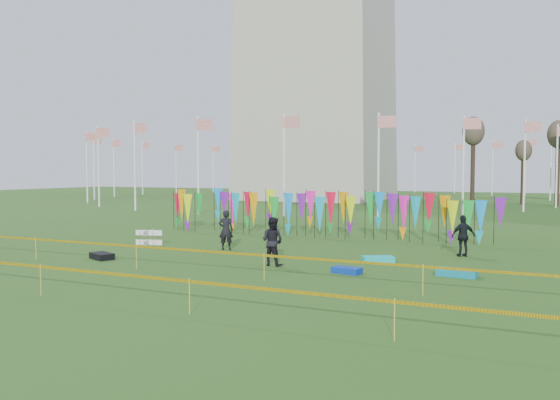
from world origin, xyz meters
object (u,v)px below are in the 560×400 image
at_px(person_right, 463,236).
at_px(kite_bag_black, 102,256).
at_px(person_mid, 272,241).
at_px(kite_bag_turquoise, 378,259).
at_px(kite_bag_teal, 457,273).
at_px(box_kite, 149,238).
at_px(kite_bag_blue, 347,270).
at_px(person_left, 226,230).

bearing_deg(person_right, kite_bag_black, -4.46).
distance_m(person_mid, person_right, 8.08).
xyz_separation_m(kite_bag_turquoise, kite_bag_teal, (3.09, -1.67, 0.00)).
xyz_separation_m(person_right, kite_bag_teal, (0.27, -4.53, -0.73)).
height_order(person_mid, kite_bag_teal, person_mid).
relative_size(box_kite, kite_bag_black, 0.69).
bearing_deg(kite_bag_teal, kite_bag_blue, -164.35).
bearing_deg(kite_bag_turquoise, person_right, 45.38).
relative_size(kite_bag_turquoise, kite_bag_black, 1.11).
height_order(box_kite, kite_bag_blue, box_kite).
height_order(person_mid, kite_bag_turquoise, person_mid).
relative_size(person_mid, kite_bag_blue, 1.84).
distance_m(person_right, kite_bag_teal, 4.59).
relative_size(box_kite, person_mid, 0.41).
bearing_deg(box_kite, person_mid, -18.58).
relative_size(person_left, person_right, 1.05).
bearing_deg(kite_bag_blue, person_mid, 173.05).
bearing_deg(person_mid, kite_bag_teal, -167.50).
distance_m(box_kite, person_right, 14.16).
height_order(person_left, person_mid, person_mid).
relative_size(person_right, kite_bag_teal, 1.33).
bearing_deg(person_left, kite_bag_blue, 135.72).
height_order(kite_bag_blue, kite_bag_teal, kite_bag_teal).
bearing_deg(kite_bag_blue, box_kite, 164.57).
distance_m(box_kite, person_mid, 8.13).
height_order(person_mid, person_right, person_mid).
bearing_deg(person_mid, kite_bag_turquoise, -139.10).
distance_m(kite_bag_blue, kite_bag_teal, 3.64).
bearing_deg(box_kite, kite_bag_teal, -7.88).
xyz_separation_m(person_left, kite_bag_blue, (6.59, -3.15, -0.79)).
xyz_separation_m(box_kite, kite_bag_blue, (10.68, -2.95, -0.26)).
distance_m(person_left, kite_bag_teal, 10.36).
distance_m(person_left, kite_bag_turquoise, 7.07).
bearing_deg(kite_bag_teal, person_right, 93.36).
bearing_deg(person_left, kite_bag_black, 34.29).
bearing_deg(box_kite, person_left, 2.86).
xyz_separation_m(kite_bag_turquoise, kite_bag_black, (-10.23, -3.78, 0.01)).
bearing_deg(kite_bag_turquoise, kite_bag_blue, -98.97).
bearing_deg(person_mid, person_right, -133.39).
bearing_deg(kite_bag_blue, person_left, 154.45).
relative_size(person_mid, kite_bag_teal, 1.41).
bearing_deg(kite_bag_blue, kite_bag_turquoise, 81.03).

